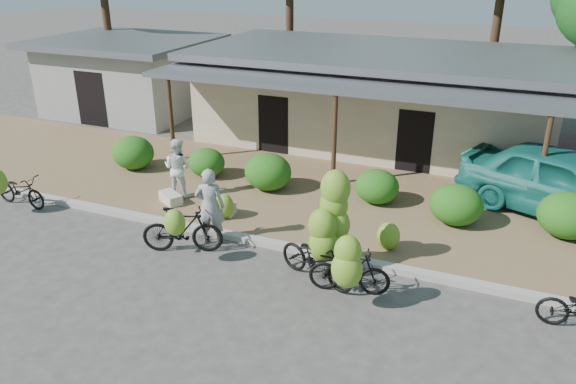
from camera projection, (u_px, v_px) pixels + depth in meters
name	position (u px, v px, depth m)	size (l,w,h in m)	color
ground	(241.00, 291.00, 11.76)	(100.00, 100.00, 0.00)	#42403D
sidewalk	(321.00, 199.00, 15.98)	(60.00, 6.00, 0.12)	olive
curb	(279.00, 245.00, 13.43)	(60.00, 0.25, 0.15)	#A8A399
shop_main	(376.00, 96.00, 20.35)	(13.00, 8.50, 3.35)	beige
shop_grey	(129.00, 75.00, 24.32)	(7.00, 6.00, 3.15)	gray
hedge_0	(133.00, 153.00, 17.84)	(1.37, 1.23, 1.06)	#205F15
hedge_1	(207.00, 163.00, 17.25)	(1.15, 1.03, 0.90)	#205F15
hedge_2	(268.00, 172.00, 16.27)	(1.39, 1.25, 1.08)	#205F15
hedge_3	(377.00, 187.00, 15.42)	(1.22, 1.10, 0.95)	#205F15
hedge_4	(456.00, 205.00, 14.21)	(1.34, 1.21, 1.05)	#205F15
hedge_5	(569.00, 215.00, 13.53)	(1.46, 1.32, 1.14)	#205F15
bike_far_left	(16.00, 189.00, 15.40)	(1.77, 1.24, 1.32)	black
bike_left	(182.00, 229.00, 13.01)	(1.96, 1.41, 1.39)	black
bike_center	(325.00, 239.00, 11.97)	(2.07, 1.52, 2.40)	black
bike_right	(349.00, 268.00, 11.25)	(1.75, 1.29, 1.64)	black
loose_banana_a	(210.00, 208.00, 14.53)	(0.51, 0.43, 0.63)	#75A328
loose_banana_b	(224.00, 206.00, 14.60)	(0.53, 0.45, 0.66)	#75A328
loose_banana_c	(388.00, 236.00, 13.05)	(0.54, 0.46, 0.68)	#75A328
sack_near	(219.00, 208.00, 14.89)	(0.85, 0.40, 0.30)	beige
sack_far	(171.00, 198.00, 15.55)	(0.75, 0.38, 0.28)	beige
vendor	(210.00, 207.00, 13.31)	(0.71, 0.46, 1.94)	#989898
bystander	(178.00, 168.00, 15.74)	(0.82, 0.64, 1.68)	white
teal_van	(564.00, 183.00, 14.53)	(2.14, 5.31, 1.81)	#19746A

